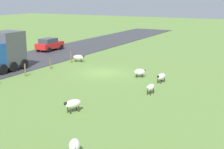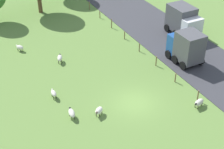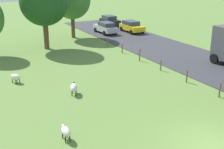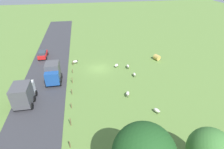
# 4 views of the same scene
# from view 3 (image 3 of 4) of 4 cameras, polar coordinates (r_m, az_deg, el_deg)

# --- Properties ---
(ground_plane) EXTENTS (160.00, 160.00, 0.00)m
(ground_plane) POSITION_cam_3_polar(r_m,az_deg,el_deg) (17.51, 17.79, -12.58)
(ground_plane) COLOR olive
(sheep_0) EXTENTS (0.92, 1.27, 0.82)m
(sheep_0) POSITION_cam_3_polar(r_m,az_deg,el_deg) (23.03, -7.06, -2.36)
(sheep_0) COLOR silver
(sheep_0) RESTS_ON ground_plane
(sheep_4) EXTENTS (0.94, 1.10, 0.74)m
(sheep_4) POSITION_cam_3_polar(r_m,az_deg,el_deg) (26.38, -17.38, -0.47)
(sheep_4) COLOR silver
(sheep_4) RESTS_ON ground_plane
(sheep_5) EXTENTS (0.49, 1.10, 0.76)m
(sheep_5) POSITION_cam_3_polar(r_m,az_deg,el_deg) (17.23, -8.53, -10.31)
(sheep_5) COLOR silver
(sheep_5) RESTS_ON ground_plane
(tree_1) EXTENTS (4.81, 4.81, 7.40)m
(tree_1) POSITION_cam_3_polar(r_m,az_deg,el_deg) (41.54, -7.40, 13.43)
(tree_1) COLOR brown
(tree_1) RESTS_ON ground_plane
(tree_4) EXTENTS (5.37, 5.37, 8.02)m
(tree_4) POSITION_cam_3_polar(r_m,az_deg,el_deg) (35.98, -12.47, 12.94)
(tree_4) COLOR brown
(tree_4) RESTS_ON ground_plane
(fence_post_2) EXTENTS (0.12, 0.12, 1.16)m
(fence_post_2) POSITION_cam_3_polar(r_m,az_deg,el_deg) (23.64, 19.28, -2.69)
(fence_post_2) COLOR brown
(fence_post_2) RESTS_ON ground_plane
(fence_post_3) EXTENTS (0.12, 0.12, 1.07)m
(fence_post_3) POSITION_cam_3_polar(r_m,az_deg,el_deg) (25.95, 13.65, -0.32)
(fence_post_3) COLOR brown
(fence_post_3) RESTS_ON ground_plane
(fence_post_4) EXTENTS (0.12, 0.12, 1.01)m
(fence_post_4) POSITION_cam_3_polar(r_m,az_deg,el_deg) (28.50, 9.00, 1.68)
(fence_post_4) COLOR brown
(fence_post_4) RESTS_ON ground_plane
(fence_post_5) EXTENTS (0.12, 0.12, 1.30)m
(fence_post_5) POSITION_cam_3_polar(r_m,az_deg,el_deg) (31.19, 5.14, 3.65)
(fence_post_5) COLOR brown
(fence_post_5) RESTS_ON ground_plane
(fence_post_6) EXTENTS (0.12, 0.12, 1.03)m
(fence_post_6) POSITION_cam_3_polar(r_m,az_deg,el_deg) (34.10, 1.89, 4.83)
(fence_post_6) COLOR brown
(fence_post_6) RESTS_ON ground_plane
(fence_post_7) EXTENTS (0.12, 0.12, 1.13)m
(fence_post_7) POSITION_cam_3_polar(r_m,az_deg,el_deg) (37.06, -0.86, 6.08)
(fence_post_7) COLOR brown
(fence_post_7) RESTS_ON ground_plane
(car_1) EXTENTS (1.98, 4.43, 1.61)m
(car_1) POSITION_cam_3_polar(r_m,az_deg,el_deg) (44.37, -1.19, 8.69)
(car_1) COLOR #B7B7BC
(car_1) RESTS_ON road_strip
(car_2) EXTENTS (2.15, 4.22, 1.58)m
(car_2) POSITION_cam_3_polar(r_m,az_deg,el_deg) (45.35, 3.64, 8.87)
(car_2) COLOR yellow
(car_2) RESTS_ON road_strip
(car_3) EXTENTS (2.05, 4.00, 1.57)m
(car_3) POSITION_cam_3_polar(r_m,az_deg,el_deg) (50.46, -0.42, 9.95)
(car_3) COLOR black
(car_3) RESTS_ON road_strip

